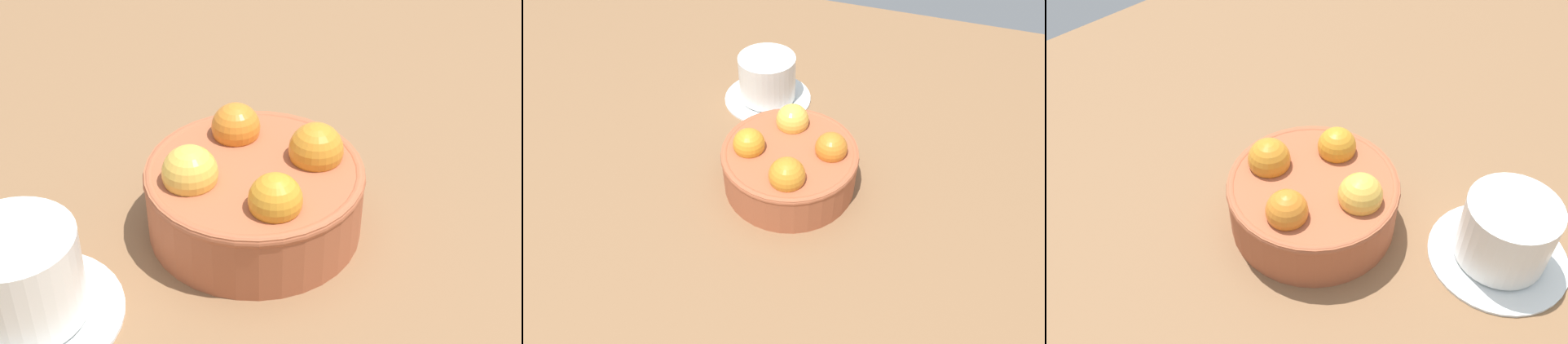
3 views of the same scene
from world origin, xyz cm
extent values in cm
cube|color=brown|center=(0.00, 0.00, -1.92)|extent=(151.79, 105.40, 3.83)
cylinder|color=#AD5938|center=(0.00, 0.00, 2.85)|extent=(16.85, 16.85, 5.69)
torus|color=#AD5938|center=(0.00, 0.00, 5.29)|extent=(17.05, 17.05, 1.00)
sphere|color=orange|center=(-4.83, -1.31, 6.40)|extent=(3.96, 3.96, 3.96)
sphere|color=orange|center=(1.31, -4.83, 6.40)|extent=(4.30, 4.30, 4.30)
sphere|color=orange|center=(4.83, 1.31, 6.40)|extent=(3.98, 3.98, 3.98)
sphere|color=#F2B847|center=(-1.31, 4.83, 6.40)|extent=(4.27, 4.27, 4.27)
cylinder|color=white|center=(-9.25, 16.24, 0.30)|extent=(13.54, 13.54, 0.60)
cylinder|color=white|center=(-9.25, 16.24, 3.98)|extent=(8.67, 8.67, 6.77)
camera|label=1|loc=(-48.77, 1.59, 40.80)|focal=54.37mm
camera|label=2|loc=(13.53, -40.20, 44.57)|focal=32.36mm
camera|label=3|loc=(27.23, 25.83, 44.23)|focal=38.12mm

